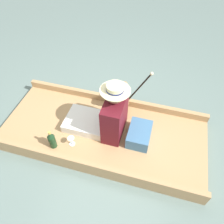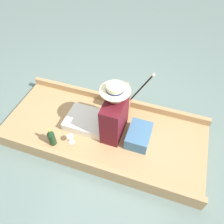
{
  "view_description": "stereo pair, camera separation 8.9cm",
  "coord_description": "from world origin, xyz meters",
  "px_view_note": "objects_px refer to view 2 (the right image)",
  "views": [
    {
      "loc": [
        -1.57,
        -0.57,
        2.34
      ],
      "look_at": [
        0.04,
        -0.11,
        0.46
      ],
      "focal_mm": 35.0,
      "sensor_mm": 36.0,
      "label": 1
    },
    {
      "loc": [
        -1.55,
        -0.65,
        2.34
      ],
      "look_at": [
        0.04,
        -0.11,
        0.46
      ],
      "focal_mm": 35.0,
      "sensor_mm": 36.0,
      "label": 2
    }
  ],
  "objects_px": {
    "wine_glass": "(71,138)",
    "champagne_bottle": "(51,137)",
    "seated_person": "(107,115)",
    "walking_cane": "(140,89)",
    "teddy_bear": "(124,99)"
  },
  "relations": [
    {
      "from": "seated_person",
      "to": "teddy_bear",
      "type": "bearing_deg",
      "value": -18.78
    },
    {
      "from": "wine_glass",
      "to": "champagne_bottle",
      "type": "relative_size",
      "value": 0.45
    },
    {
      "from": "seated_person",
      "to": "wine_glass",
      "type": "bearing_deg",
      "value": 131.64
    },
    {
      "from": "seated_person",
      "to": "teddy_bear",
      "type": "distance_m",
      "value": 0.39
    },
    {
      "from": "wine_glass",
      "to": "champagne_bottle",
      "type": "distance_m",
      "value": 0.22
    },
    {
      "from": "walking_cane",
      "to": "teddy_bear",
      "type": "bearing_deg",
      "value": 104.02
    },
    {
      "from": "wine_glass",
      "to": "seated_person",
      "type": "bearing_deg",
      "value": -45.46
    },
    {
      "from": "walking_cane",
      "to": "champagne_bottle",
      "type": "relative_size",
      "value": 2.49
    },
    {
      "from": "wine_glass",
      "to": "walking_cane",
      "type": "xyz_separation_m",
      "value": [
        0.75,
        -0.63,
        0.31
      ]
    },
    {
      "from": "seated_person",
      "to": "walking_cane",
      "type": "bearing_deg",
      "value": -37.41
    },
    {
      "from": "walking_cane",
      "to": "wine_glass",
      "type": "bearing_deg",
      "value": 140.22
    },
    {
      "from": "teddy_bear",
      "to": "walking_cane",
      "type": "distance_m",
      "value": 0.27
    },
    {
      "from": "teddy_bear",
      "to": "walking_cane",
      "type": "bearing_deg",
      "value": -75.98
    },
    {
      "from": "teddy_bear",
      "to": "champagne_bottle",
      "type": "xyz_separation_m",
      "value": [
        -0.79,
        0.65,
        -0.09
      ]
    },
    {
      "from": "walking_cane",
      "to": "champagne_bottle",
      "type": "distance_m",
      "value": 1.21
    }
  ]
}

